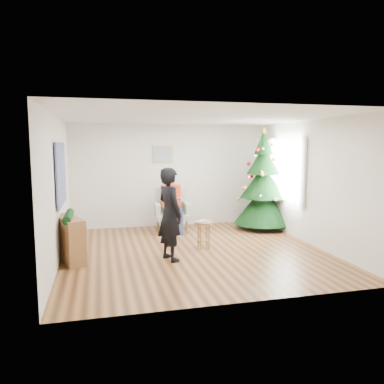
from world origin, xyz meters
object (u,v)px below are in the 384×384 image
object	(u,v)px
console	(69,239)
christmas_tree	(263,183)
stool	(204,235)
standing_man	(170,214)
armchair	(172,216)

from	to	relation	value
console	christmas_tree	bearing A→B (deg)	-0.55
stool	standing_man	world-z (taller)	standing_man
christmas_tree	stool	distance (m)	2.51
armchair	stool	bearing A→B (deg)	-73.21
standing_man	armchair	bearing A→B (deg)	-32.56
christmas_tree	standing_man	xyz separation A→B (m)	(-2.71, -2.00, -0.29)
stool	console	xyz separation A→B (m)	(-2.57, -0.23, 0.12)
armchair	standing_man	xyz separation A→B (m)	(-0.46, -2.21, 0.46)
christmas_tree	stool	size ratio (longest dim) A/B	4.65
standing_man	console	bearing A→B (deg)	57.34
standing_man	stool	bearing A→B (deg)	-73.98
stool	armchair	distance (m)	1.65
stool	christmas_tree	bearing A→B (deg)	36.10
stool	standing_man	xyz separation A→B (m)	(-0.80, -0.60, 0.57)
christmas_tree	console	distance (m)	4.82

